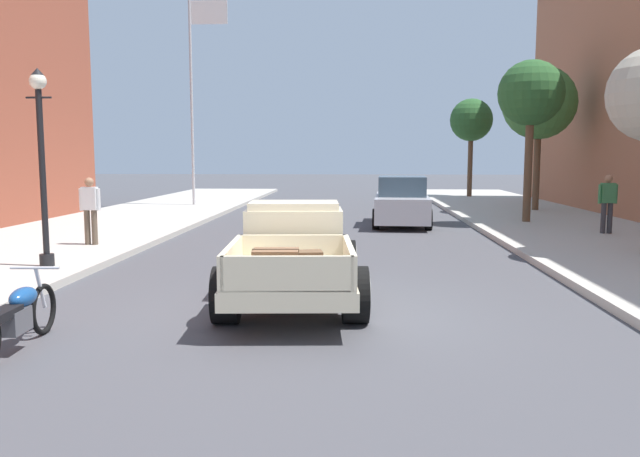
{
  "coord_description": "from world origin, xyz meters",
  "views": [
    {
      "loc": [
        0.7,
        -8.96,
        2.32
      ],
      "look_at": [
        0.05,
        2.33,
        1.0
      ],
      "focal_mm": 34.88,
      "sensor_mm": 36.0,
      "label": 1
    }
  ],
  "objects_px": {
    "hotrod_truck_cream": "(294,252)",
    "street_lamp_near": "(41,153)",
    "pedestrian_sidewalk_left": "(90,207)",
    "motorcycle_parked": "(16,315)",
    "street_tree_third": "(539,103)",
    "pedestrian_sidewalk_right": "(608,200)",
    "street_tree_farthest": "(471,121)",
    "car_background_silver": "(402,203)",
    "flagpole": "(196,77)",
    "street_tree_second": "(531,95)"
  },
  "relations": [
    {
      "from": "hotrod_truck_cream",
      "to": "motorcycle_parked",
      "type": "relative_size",
      "value": 2.37
    },
    {
      "from": "hotrod_truck_cream",
      "to": "pedestrian_sidewalk_right",
      "type": "distance_m",
      "value": 11.24
    },
    {
      "from": "motorcycle_parked",
      "to": "pedestrian_sidewalk_right",
      "type": "bearing_deg",
      "value": 44.44
    },
    {
      "from": "flagpole",
      "to": "motorcycle_parked",
      "type": "bearing_deg",
      "value": -81.63
    },
    {
      "from": "flagpole",
      "to": "street_tree_second",
      "type": "height_order",
      "value": "flagpole"
    },
    {
      "from": "pedestrian_sidewalk_right",
      "to": "street_tree_farthest",
      "type": "xyz_separation_m",
      "value": [
        -0.94,
        16.12,
        3.1
      ]
    },
    {
      "from": "car_background_silver",
      "to": "hotrod_truck_cream",
      "type": "bearing_deg",
      "value": -103.17
    },
    {
      "from": "motorcycle_parked",
      "to": "pedestrian_sidewalk_right",
      "type": "xyz_separation_m",
      "value": [
        11.08,
        10.87,
        0.64
      ]
    },
    {
      "from": "hotrod_truck_cream",
      "to": "pedestrian_sidewalk_right",
      "type": "height_order",
      "value": "pedestrian_sidewalk_right"
    },
    {
      "from": "hotrod_truck_cream",
      "to": "pedestrian_sidewalk_right",
      "type": "relative_size",
      "value": 3.04
    },
    {
      "from": "street_tree_third",
      "to": "street_lamp_near",
      "type": "bearing_deg",
      "value": -134.27
    },
    {
      "from": "motorcycle_parked",
      "to": "car_background_silver",
      "type": "relative_size",
      "value": 0.48
    },
    {
      "from": "hotrod_truck_cream",
      "to": "motorcycle_parked",
      "type": "height_order",
      "value": "hotrod_truck_cream"
    },
    {
      "from": "motorcycle_parked",
      "to": "street_lamp_near",
      "type": "relative_size",
      "value": 0.55
    },
    {
      "from": "hotrod_truck_cream",
      "to": "street_tree_farthest",
      "type": "xyz_separation_m",
      "value": [
        7.13,
        23.94,
        3.43
      ]
    },
    {
      "from": "street_tree_farthest",
      "to": "street_tree_second",
      "type": "bearing_deg",
      "value": -91.96
    },
    {
      "from": "street_tree_second",
      "to": "street_lamp_near",
      "type": "bearing_deg",
      "value": -142.22
    },
    {
      "from": "flagpole",
      "to": "street_lamp_near",
      "type": "bearing_deg",
      "value": -86.63
    },
    {
      "from": "car_background_silver",
      "to": "pedestrian_sidewalk_right",
      "type": "relative_size",
      "value": 2.66
    },
    {
      "from": "hotrod_truck_cream",
      "to": "street_tree_second",
      "type": "xyz_separation_m",
      "value": [
        6.68,
        10.93,
        3.55
      ]
    },
    {
      "from": "flagpole",
      "to": "street_tree_third",
      "type": "height_order",
      "value": "flagpole"
    },
    {
      "from": "motorcycle_parked",
      "to": "pedestrian_sidewalk_right",
      "type": "relative_size",
      "value": 1.29
    },
    {
      "from": "street_lamp_near",
      "to": "pedestrian_sidewalk_right",
      "type": "bearing_deg",
      "value": 24.57
    },
    {
      "from": "street_lamp_near",
      "to": "flagpole",
      "type": "relative_size",
      "value": 0.42
    },
    {
      "from": "pedestrian_sidewalk_left",
      "to": "street_tree_third",
      "type": "bearing_deg",
      "value": 37.95
    },
    {
      "from": "street_tree_second",
      "to": "street_tree_farthest",
      "type": "distance_m",
      "value": 13.02
    },
    {
      "from": "street_tree_third",
      "to": "street_tree_farthest",
      "type": "height_order",
      "value": "street_tree_third"
    },
    {
      "from": "street_lamp_near",
      "to": "street_tree_third",
      "type": "relative_size",
      "value": 0.67
    },
    {
      "from": "car_background_silver",
      "to": "street_lamp_near",
      "type": "distance_m",
      "value": 11.97
    },
    {
      "from": "motorcycle_parked",
      "to": "pedestrian_sidewalk_right",
      "type": "distance_m",
      "value": 15.54
    },
    {
      "from": "street_tree_second",
      "to": "street_tree_third",
      "type": "distance_m",
      "value": 4.84
    },
    {
      "from": "hotrod_truck_cream",
      "to": "car_background_silver",
      "type": "xyz_separation_m",
      "value": [
        2.54,
        10.86,
        0.01
      ]
    },
    {
      "from": "pedestrian_sidewalk_left",
      "to": "street_lamp_near",
      "type": "height_order",
      "value": "street_lamp_near"
    },
    {
      "from": "hotrod_truck_cream",
      "to": "street_tree_second",
      "type": "relative_size",
      "value": 0.95
    },
    {
      "from": "pedestrian_sidewalk_left",
      "to": "motorcycle_parked",
      "type": "bearing_deg",
      "value": -72.43
    },
    {
      "from": "pedestrian_sidewalk_left",
      "to": "street_lamp_near",
      "type": "xyz_separation_m",
      "value": [
        0.39,
        -2.99,
        1.3
      ]
    },
    {
      "from": "motorcycle_parked",
      "to": "street_tree_third",
      "type": "height_order",
      "value": "street_tree_third"
    },
    {
      "from": "pedestrian_sidewalk_left",
      "to": "street_tree_farthest",
      "type": "distance_m",
      "value": 23.15
    },
    {
      "from": "motorcycle_parked",
      "to": "street_tree_third",
      "type": "xyz_separation_m",
      "value": [
        11.28,
        18.56,
        3.96
      ]
    },
    {
      "from": "street_lamp_near",
      "to": "motorcycle_parked",
      "type": "bearing_deg",
      "value": -66.67
    },
    {
      "from": "hotrod_truck_cream",
      "to": "motorcycle_parked",
      "type": "bearing_deg",
      "value": -134.67
    },
    {
      "from": "pedestrian_sidewalk_left",
      "to": "pedestrian_sidewalk_right",
      "type": "height_order",
      "value": "same"
    },
    {
      "from": "street_tree_second",
      "to": "street_tree_farthest",
      "type": "relative_size",
      "value": 1.01
    },
    {
      "from": "motorcycle_parked",
      "to": "car_background_silver",
      "type": "height_order",
      "value": "car_background_silver"
    },
    {
      "from": "flagpole",
      "to": "street_tree_third",
      "type": "bearing_deg",
      "value": -7.57
    },
    {
      "from": "street_lamp_near",
      "to": "street_tree_third",
      "type": "height_order",
      "value": "street_tree_third"
    },
    {
      "from": "street_lamp_near",
      "to": "car_background_silver",
      "type": "bearing_deg",
      "value": 49.85
    },
    {
      "from": "street_tree_third",
      "to": "pedestrian_sidewalk_left",
      "type": "bearing_deg",
      "value": -142.05
    },
    {
      "from": "hotrod_truck_cream",
      "to": "street_lamp_near",
      "type": "relative_size",
      "value": 1.3
    },
    {
      "from": "pedestrian_sidewalk_right",
      "to": "street_tree_third",
      "type": "height_order",
      "value": "street_tree_third"
    }
  ]
}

